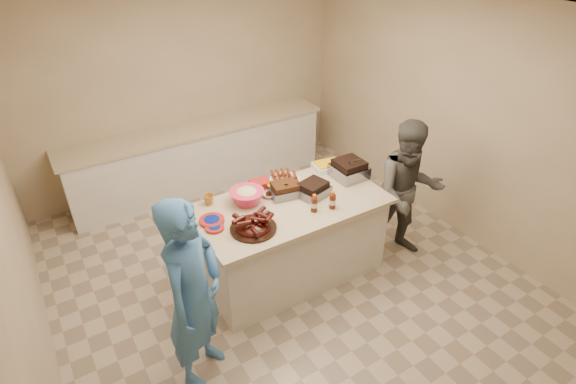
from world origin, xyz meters
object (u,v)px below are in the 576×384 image
roasting_pan (348,177)px  coleslaw_bowl (247,203)px  guest_gray (398,250)px  guest_blue (205,368)px  rib_platter (253,229)px  bbq_bottle_b (332,208)px  plastic_cup (209,204)px  bbq_bottle_a (314,211)px  island (290,272)px  mustard_bottle (270,193)px

roasting_pan → coleslaw_bowl: bearing=174.5°
guest_gray → roasting_pan: bearing=159.7°
roasting_pan → guest_blue: roasting_pan is taller
rib_platter → bbq_bottle_b: bbq_bottle_b is taller
coleslaw_bowl → plastic_cup: size_ratio=3.15×
coleslaw_bowl → guest_blue: bearing=-136.4°
coleslaw_bowl → bbq_bottle_a: size_ratio=1.86×
island → mustard_bottle: bearing=108.1°
rib_platter → bbq_bottle_a: bearing=-4.3°
bbq_bottle_b → guest_blue: (-1.56, -0.35, -0.90)m
roasting_pan → island: bearing=-172.1°
bbq_bottle_b → mustard_bottle: size_ratio=1.45×
rib_platter → bbq_bottle_b: bearing=-7.0°
roasting_pan → plastic_cup: bearing=169.0°
island → roasting_pan: size_ratio=5.67×
guest_gray → plastic_cup: bearing=-176.3°
bbq_bottle_b → plastic_cup: (-0.98, 0.69, 0.00)m
rib_platter → guest_gray: bearing=-5.1°
island → bbq_bottle_b: (0.29, -0.29, 0.90)m
mustard_bottle → guest_gray: 1.72m
rib_platter → coleslaw_bowl: bearing=69.8°
island → guest_blue: 1.42m
coleslaw_bowl → guest_gray: (1.61, -0.57, -0.90)m
roasting_pan → coleslaw_bowl: 1.17m
guest_blue → guest_gray: size_ratio=1.07×
bbq_bottle_a → plastic_cup: bbq_bottle_a is taller
bbq_bottle_a → mustard_bottle: bbq_bottle_a is taller
bbq_bottle_b → guest_blue: size_ratio=0.11×
roasting_pan → plastic_cup: roasting_pan is taller
coleslaw_bowl → bbq_bottle_b: 0.83m
coleslaw_bowl → bbq_bottle_a: bearing=-44.1°
guest_gray → mustard_bottle: bearing=-179.7°
island → bbq_bottle_a: bearing=-63.6°
plastic_cup → guest_blue: (-0.58, -1.05, -0.90)m
rib_platter → guest_blue: size_ratio=0.25×
plastic_cup → rib_platter: bearing=-73.9°
bbq_bottle_a → rib_platter: bearing=175.7°
bbq_bottle_a → plastic_cup: bearing=141.3°
guest_gray → guest_blue: bearing=-148.4°
roasting_pan → bbq_bottle_b: bbq_bottle_b is taller
rib_platter → bbq_bottle_a: bbq_bottle_a is taller
mustard_bottle → coleslaw_bowl: bearing=-172.0°
rib_platter → roasting_pan: (1.32, 0.29, 0.00)m
rib_platter → coleslaw_bowl: 0.44m
bbq_bottle_b → guest_blue: bearing=-167.3°
bbq_bottle_b → guest_blue: 1.84m
plastic_cup → guest_blue: plastic_cup is taller
rib_platter → plastic_cup: 0.62m
bbq_bottle_a → guest_gray: (1.14, -0.11, -0.90)m
guest_blue → guest_gray: bearing=-33.6°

